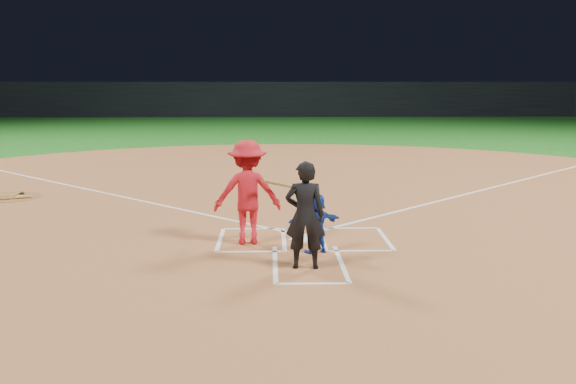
{
  "coord_description": "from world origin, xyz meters",
  "views": [
    {
      "loc": [
        -0.63,
        -11.97,
        2.94
      ],
      "look_at": [
        -0.3,
        -0.4,
        1.0
      ],
      "focal_mm": 40.0,
      "sensor_mm": 36.0,
      "label": 1
    }
  ],
  "objects_px": {
    "on_deck_circle": "(7,197)",
    "umpire": "(305,215)",
    "home_plate": "(303,239)",
    "catcher": "(316,223)",
    "batter_at_plate": "(248,192)"
  },
  "relations": [
    {
      "from": "on_deck_circle",
      "to": "umpire",
      "type": "relative_size",
      "value": 0.98
    },
    {
      "from": "home_plate",
      "to": "on_deck_circle",
      "type": "relative_size",
      "value": 0.35
    },
    {
      "from": "umpire",
      "to": "batter_at_plate",
      "type": "distance_m",
      "value": 1.94
    },
    {
      "from": "umpire",
      "to": "batter_at_plate",
      "type": "xyz_separation_m",
      "value": [
        -0.97,
        1.68,
        0.09
      ]
    },
    {
      "from": "catcher",
      "to": "batter_at_plate",
      "type": "relative_size",
      "value": 0.55
    },
    {
      "from": "on_deck_circle",
      "to": "catcher",
      "type": "relative_size",
      "value": 1.6
    },
    {
      "from": "on_deck_circle",
      "to": "umpire",
      "type": "xyz_separation_m",
      "value": [
        7.48,
        -6.79,
        0.87
      ]
    },
    {
      "from": "home_plate",
      "to": "umpire",
      "type": "height_order",
      "value": "umpire"
    },
    {
      "from": "on_deck_circle",
      "to": "batter_at_plate",
      "type": "bearing_deg",
      "value": -38.14
    },
    {
      "from": "on_deck_circle",
      "to": "home_plate",
      "type": "bearing_deg",
      "value": -32.67
    },
    {
      "from": "catcher",
      "to": "batter_at_plate",
      "type": "distance_m",
      "value": 1.49
    },
    {
      "from": "umpire",
      "to": "catcher",
      "type": "bearing_deg",
      "value": -102.57
    },
    {
      "from": "on_deck_circle",
      "to": "batter_at_plate",
      "type": "xyz_separation_m",
      "value": [
        6.51,
        -5.11,
        0.96
      ]
    },
    {
      "from": "home_plate",
      "to": "batter_at_plate",
      "type": "bearing_deg",
      "value": 14.23
    },
    {
      "from": "home_plate",
      "to": "on_deck_circle",
      "type": "height_order",
      "value": "home_plate"
    }
  ]
}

